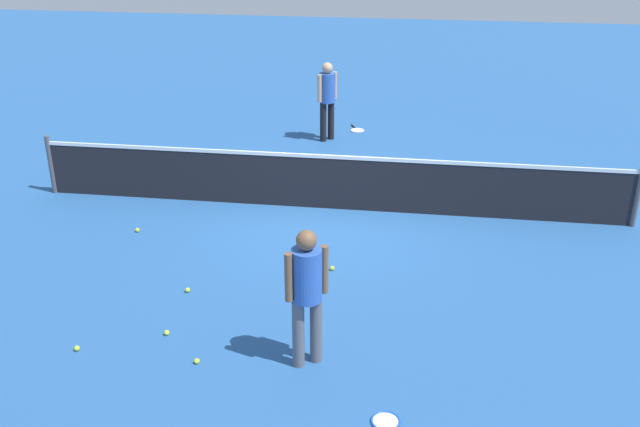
# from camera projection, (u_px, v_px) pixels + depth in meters

# --- Properties ---
(ground_plane) EXTENTS (40.00, 40.00, 0.00)m
(ground_plane) POSITION_uv_depth(u_px,v_px,m) (328.00, 208.00, 12.45)
(ground_plane) COLOR #265693
(court_net) EXTENTS (10.09, 0.09, 1.07)m
(court_net) POSITION_uv_depth(u_px,v_px,m) (329.00, 181.00, 12.25)
(court_net) COLOR #4C4C51
(court_net) RESTS_ON ground_plane
(player_near_side) EXTENTS (0.49, 0.47, 1.70)m
(player_near_side) POSITION_uv_depth(u_px,v_px,m) (307.00, 287.00, 7.99)
(player_near_side) COLOR #595960
(player_near_side) RESTS_ON ground_plane
(player_far_side) EXTENTS (0.48, 0.48, 1.70)m
(player_far_side) POSITION_uv_depth(u_px,v_px,m) (327.00, 95.00, 15.42)
(player_far_side) COLOR black
(player_far_side) RESTS_ON ground_plane
(tennis_racket_near_player) EXTENTS (0.54, 0.53, 0.03)m
(tennis_racket_near_player) POSITION_uv_depth(u_px,v_px,m) (387.00, 422.00, 7.44)
(tennis_racket_near_player) COLOR blue
(tennis_racket_near_player) RESTS_ON ground_plane
(tennis_racket_far_player) EXTENTS (0.42, 0.60, 0.03)m
(tennis_racket_far_player) POSITION_uv_depth(u_px,v_px,m) (357.00, 130.00, 16.43)
(tennis_racket_far_player) COLOR white
(tennis_racket_far_player) RESTS_ON ground_plane
(tennis_ball_near_player) EXTENTS (0.07, 0.07, 0.07)m
(tennis_ball_near_player) POSITION_uv_depth(u_px,v_px,m) (167.00, 333.00, 8.91)
(tennis_ball_near_player) COLOR #C6E033
(tennis_ball_near_player) RESTS_ON ground_plane
(tennis_ball_by_net) EXTENTS (0.07, 0.07, 0.07)m
(tennis_ball_by_net) POSITION_uv_depth(u_px,v_px,m) (137.00, 230.00, 11.58)
(tennis_ball_by_net) COLOR #C6E033
(tennis_ball_by_net) RESTS_ON ground_plane
(tennis_ball_midcourt) EXTENTS (0.07, 0.07, 0.07)m
(tennis_ball_midcourt) POSITION_uv_depth(u_px,v_px,m) (77.00, 348.00, 8.61)
(tennis_ball_midcourt) COLOR #C6E033
(tennis_ball_midcourt) RESTS_ON ground_plane
(tennis_ball_baseline) EXTENTS (0.07, 0.07, 0.07)m
(tennis_ball_baseline) POSITION_uv_depth(u_px,v_px,m) (332.00, 268.00, 10.42)
(tennis_ball_baseline) COLOR #C6E033
(tennis_ball_baseline) RESTS_ON ground_plane
(tennis_ball_stray_left) EXTENTS (0.07, 0.07, 0.07)m
(tennis_ball_stray_left) POSITION_uv_depth(u_px,v_px,m) (188.00, 290.00, 9.86)
(tennis_ball_stray_left) COLOR #C6E033
(tennis_ball_stray_left) RESTS_ON ground_plane
(tennis_ball_stray_right) EXTENTS (0.07, 0.07, 0.07)m
(tennis_ball_stray_right) POSITION_uv_depth(u_px,v_px,m) (197.00, 361.00, 8.37)
(tennis_ball_stray_right) COLOR #C6E033
(tennis_ball_stray_right) RESTS_ON ground_plane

